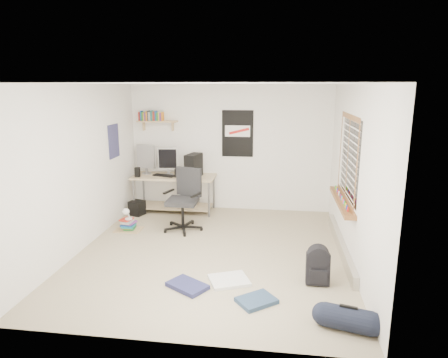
# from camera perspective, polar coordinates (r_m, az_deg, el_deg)

# --- Properties ---
(floor) EXTENTS (4.00, 4.50, 0.01)m
(floor) POSITION_cam_1_polar(r_m,az_deg,el_deg) (6.21, -1.71, -10.36)
(floor) COLOR gray
(floor) RESTS_ON ground
(ceiling) EXTENTS (4.00, 4.50, 0.01)m
(ceiling) POSITION_cam_1_polar(r_m,az_deg,el_deg) (5.69, -1.89, 13.50)
(ceiling) COLOR white
(ceiling) RESTS_ON ground
(back_wall) EXTENTS (4.00, 0.01, 2.50)m
(back_wall) POSITION_cam_1_polar(r_m,az_deg,el_deg) (8.02, 0.88, 4.41)
(back_wall) COLOR silver
(back_wall) RESTS_ON ground
(left_wall) EXTENTS (0.01, 4.50, 2.50)m
(left_wall) POSITION_cam_1_polar(r_m,az_deg,el_deg) (6.46, -19.64, 1.49)
(left_wall) COLOR silver
(left_wall) RESTS_ON ground
(right_wall) EXTENTS (0.01, 4.50, 2.50)m
(right_wall) POSITION_cam_1_polar(r_m,az_deg,el_deg) (5.84, 18.00, 0.44)
(right_wall) COLOR silver
(right_wall) RESTS_ON ground
(desk) EXTENTS (1.76, 1.22, 0.74)m
(desk) POSITION_cam_1_polar(r_m,az_deg,el_deg) (8.07, -7.05, -2.06)
(desk) COLOR tan
(desk) RESTS_ON floor
(monitor_left) EXTENTS (0.44, 0.25, 0.47)m
(monitor_left) POSITION_cam_1_polar(r_m,az_deg,el_deg) (8.19, -11.06, 2.38)
(monitor_left) COLOR #AEAFB3
(monitor_left) RESTS_ON desk
(monitor_right) EXTENTS (0.40, 0.13, 0.43)m
(monitor_right) POSITION_cam_1_polar(r_m,az_deg,el_deg) (8.00, -7.98, 2.10)
(monitor_right) COLOR #B7B7BD
(monitor_right) RESTS_ON desk
(pc_tower) EXTENTS (0.30, 0.47, 0.45)m
(pc_tower) POSITION_cam_1_polar(r_m,az_deg,el_deg) (7.75, -4.36, 1.93)
(pc_tower) COLOR black
(pc_tower) RESTS_ON desk
(keyboard) EXTENTS (0.47, 0.27, 0.02)m
(keyboard) POSITION_cam_1_polar(r_m,az_deg,el_deg) (7.95, -8.56, 0.51)
(keyboard) COLOR black
(keyboard) RESTS_ON desk
(speaker_left) EXTENTS (0.10, 0.10, 0.19)m
(speaker_left) POSITION_cam_1_polar(r_m,az_deg,el_deg) (7.95, -12.27, 0.96)
(speaker_left) COLOR black
(speaker_left) RESTS_ON desk
(speaker_right) EXTENTS (0.09, 0.09, 0.17)m
(speaker_right) POSITION_cam_1_polar(r_m,az_deg,el_deg) (7.81, -6.70, 0.88)
(speaker_right) COLOR black
(speaker_right) RESTS_ON desk
(office_chair) EXTENTS (0.89, 0.89, 1.08)m
(office_chair) POSITION_cam_1_polar(r_m,az_deg,el_deg) (6.97, -5.96, -3.41)
(office_chair) COLOR black
(office_chair) RESTS_ON floor
(wall_shelf) EXTENTS (0.80, 0.22, 0.24)m
(wall_shelf) POSITION_cam_1_polar(r_m,az_deg,el_deg) (8.14, -9.50, 8.12)
(wall_shelf) COLOR tan
(wall_shelf) RESTS_ON back_wall
(poster_back_wall) EXTENTS (0.62, 0.03, 0.92)m
(poster_back_wall) POSITION_cam_1_polar(r_m,az_deg,el_deg) (7.93, 1.94, 6.50)
(poster_back_wall) COLOR black
(poster_back_wall) RESTS_ON back_wall
(poster_left_wall) EXTENTS (0.02, 0.42, 0.60)m
(poster_left_wall) POSITION_cam_1_polar(r_m,az_deg,el_deg) (7.48, -15.48, 5.23)
(poster_left_wall) COLOR navy
(poster_left_wall) RESTS_ON left_wall
(window) EXTENTS (0.10, 1.50, 1.26)m
(window) POSITION_cam_1_polar(r_m,az_deg,el_deg) (6.08, 17.15, 2.91)
(window) COLOR brown
(window) RESTS_ON right_wall
(baseboard_heater) EXTENTS (0.08, 2.50, 0.18)m
(baseboard_heater) POSITION_cam_1_polar(r_m,az_deg,el_deg) (6.45, 16.37, -9.06)
(baseboard_heater) COLOR #B7B2A8
(baseboard_heater) RESTS_ON floor
(backpack) EXTENTS (0.30, 0.24, 0.40)m
(backpack) POSITION_cam_1_polar(r_m,az_deg,el_deg) (5.34, 13.24, -12.37)
(backpack) COLOR black
(backpack) RESTS_ON floor
(duffel_bag) EXTENTS (0.31, 0.31, 0.50)m
(duffel_bag) POSITION_cam_1_polar(r_m,az_deg,el_deg) (4.54, 17.27, -18.39)
(duffel_bag) COLOR black
(duffel_bag) RESTS_ON floor
(tshirt) EXTENTS (0.61, 0.56, 0.04)m
(tshirt) POSITION_cam_1_polar(r_m,az_deg,el_deg) (5.32, 0.72, -14.27)
(tshirt) COLOR silver
(tshirt) RESTS_ON floor
(jeans_a) EXTENTS (0.58, 0.53, 0.05)m
(jeans_a) POSITION_cam_1_polar(r_m,az_deg,el_deg) (5.19, -5.25, -14.93)
(jeans_a) COLOR #22254E
(jeans_a) RESTS_ON floor
(jeans_b) EXTENTS (0.53, 0.51, 0.05)m
(jeans_b) POSITION_cam_1_polar(r_m,az_deg,el_deg) (4.89, 4.66, -16.92)
(jeans_b) COLOR navy
(jeans_b) RESTS_ON floor
(book_stack) EXTENTS (0.51, 0.44, 0.31)m
(book_stack) POSITION_cam_1_polar(r_m,az_deg,el_deg) (7.22, -13.53, -5.98)
(book_stack) COLOR brown
(book_stack) RESTS_ON floor
(desk_lamp) EXTENTS (0.16, 0.23, 0.21)m
(desk_lamp) POSITION_cam_1_polar(r_m,az_deg,el_deg) (7.12, -13.54, -4.29)
(desk_lamp) COLOR white
(desk_lamp) RESTS_ON book_stack
(subwoofer) EXTENTS (0.32, 0.32, 0.28)m
(subwoofer) POSITION_cam_1_polar(r_m,az_deg,el_deg) (8.01, -12.31, -4.05)
(subwoofer) COLOR black
(subwoofer) RESTS_ON floor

